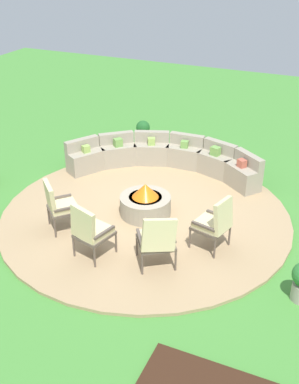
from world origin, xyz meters
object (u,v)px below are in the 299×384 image
Objects in this scene: lounge_chair_back_left at (157,239)px; potted_plant_1 at (143,130)px; lounge_chair_front_left at (59,204)px; lounge_chair_back_right at (215,222)px; fire_pit at (145,203)px; lounge_chair_front_right at (90,230)px; curved_stone_bench at (165,158)px.

lounge_chair_back_left is 5.63m from potted_plant_1.
potted_plant_1 is at bearing 137.61° from lounge_chair_front_left.
lounge_chair_back_right is at bearing 53.45° from lounge_chair_front_left.
lounge_chair_back_left is at bearing 33.78° from lounge_chair_front_left.
lounge_chair_back_left reaches higher than potted_plant_1.
fire_pit is 1.71m from lounge_chair_front_right.
lounge_chair_front_left is at bearing -84.43° from potted_plant_1.
curved_stone_bench is at bearing 51.84° from lounge_chair_back_right.
curved_stone_bench is at bearing 117.03° from lounge_chair_front_left.
lounge_chair_back_right is at bearing -52.42° from curved_stone_bench.
curved_stone_bench is 4.30× the size of lounge_chair_back_left.
lounge_chair_back_left is at bearing 25.14° from lounge_chair_front_right.
curved_stone_bench is 2.04m from potted_plant_1.
lounge_chair_back_left is 1.01× the size of lounge_chair_back_right.
fire_pit is 0.95× the size of lounge_chair_front_right.
curved_stone_bench reaches higher than potted_plant_1.
lounge_chair_front_left is 2.12m from lounge_chair_back_left.
lounge_chair_front_right is 1.14m from lounge_chair_back_left.
fire_pit is 1.71m from lounge_chair_back_right.
lounge_chair_front_right is (-0.25, -1.67, 0.29)m from fire_pit.
curved_stone_bench is 3.67m from lounge_chair_back_left.
curved_stone_bench is 3.67m from lounge_chair_front_right.
lounge_chair_front_right is at bearing -98.65° from fire_pit.
lounge_chair_back_left is 1.83× the size of potted_plant_1.
lounge_chair_front_right is at bearing -74.65° from potted_plant_1.
fire_pit is 1.70m from lounge_chair_front_left.
curved_stone_bench is at bearing -50.43° from potted_plant_1.
lounge_chair_back_right is 1.81× the size of potted_plant_1.
curved_stone_bench is at bearing 106.04° from lounge_chair_front_right.
lounge_chair_front_left is at bearing -105.02° from curved_stone_bench.
lounge_chair_front_left is at bearing 115.66° from lounge_chair_back_right.
lounge_chair_back_right reaches higher than lounge_chair_front_left.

